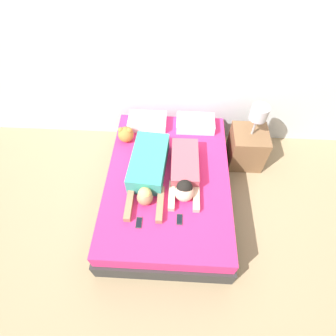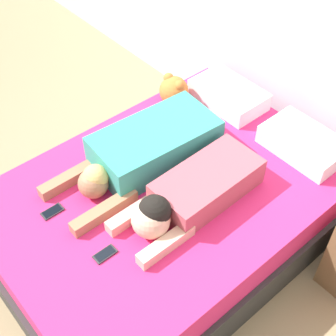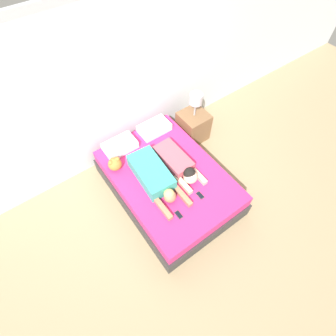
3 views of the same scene
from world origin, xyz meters
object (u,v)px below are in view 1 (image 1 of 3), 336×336
object	(u,v)px
cell_phone_left	(139,223)
bed	(168,187)
person_left	(148,168)
pillow_head_right	(195,123)
cell_phone_right	(179,219)
nightstand	(247,145)
plush_toy	(126,134)
pillow_head_left	(147,122)
person_right	(185,172)

from	to	relation	value
cell_phone_left	bed	bearing A→B (deg)	66.36
person_left	bed	bearing A→B (deg)	-5.63
bed	pillow_head_right	distance (m)	0.95
cell_phone_right	nightstand	distance (m)	1.57
cell_phone_left	plush_toy	distance (m)	1.20
bed	cell_phone_right	world-z (taller)	cell_phone_right
bed	pillow_head_left	xyz separation A→B (m)	(-0.32, 0.83, 0.32)
bed	person_left	distance (m)	0.43
pillow_head_left	cell_phone_left	world-z (taller)	pillow_head_left
plush_toy	nightstand	distance (m)	1.67
person_right	pillow_head_left	bearing A→B (deg)	121.39
pillow_head_right	nightstand	size ratio (longest dim) A/B	0.51
bed	cell_phone_left	bearing A→B (deg)	-113.64
pillow_head_right	person_left	size ratio (longest dim) A/B	0.46
person_left	cell_phone_right	world-z (taller)	person_left
bed	person_left	xyz separation A→B (m)	(-0.23, 0.02, 0.36)
person_right	pillow_head_right	bearing A→B (deg)	81.05
nightstand	cell_phone_left	bearing A→B (deg)	-135.41
cell_phone_right	person_right	bearing A→B (deg)	85.68
person_right	cell_phone_right	bearing A→B (deg)	-94.32
pillow_head_right	person_right	distance (m)	0.86
pillow_head_left	bed	bearing A→B (deg)	-68.75
person_left	cell_phone_right	distance (m)	0.70
bed	pillow_head_right	world-z (taller)	pillow_head_right
person_left	cell_phone_left	world-z (taller)	person_left
pillow_head_right	nightstand	xyz separation A→B (m)	(0.74, -0.14, -0.25)
pillow_head_left	nightstand	size ratio (longest dim) A/B	0.51
cell_phone_right	pillow_head_right	bearing A→B (deg)	82.86
bed	pillow_head_right	size ratio (longest dim) A/B	4.17
cell_phone_left	nightstand	xyz separation A→B (m)	(1.34, 1.32, -0.19)
cell_phone_left	nightstand	size ratio (longest dim) A/B	0.12
cell_phone_left	cell_phone_right	size ratio (longest dim) A/B	1.00
cell_phone_right	nightstand	xyz separation A→B (m)	(0.91, 1.26, -0.19)
cell_phone_right	cell_phone_left	bearing A→B (deg)	-171.83
pillow_head_left	pillow_head_right	world-z (taller)	same
cell_phone_left	pillow_head_left	bearing A→B (deg)	92.12
person_right	cell_phone_left	distance (m)	0.77
person_left	person_right	bearing A→B (deg)	-4.52
pillow_head_right	cell_phone_right	world-z (taller)	pillow_head_right
person_right	cell_phone_right	size ratio (longest dim) A/B	7.43
pillow_head_left	cell_phone_left	distance (m)	1.46
pillow_head_left	nightstand	world-z (taller)	nightstand
bed	person_left	size ratio (longest dim) A/B	1.91
pillow_head_right	person_left	bearing A→B (deg)	-124.28
pillow_head_right	plush_toy	world-z (taller)	plush_toy
bed	pillow_head_left	bearing A→B (deg)	111.25
cell_phone_right	nightstand	size ratio (longest dim) A/B	0.12
pillow_head_right	cell_phone_right	xyz separation A→B (m)	(-0.17, -1.39, -0.06)
cell_phone_right	plush_toy	world-z (taller)	plush_toy
cell_phone_right	nightstand	world-z (taller)	nightstand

